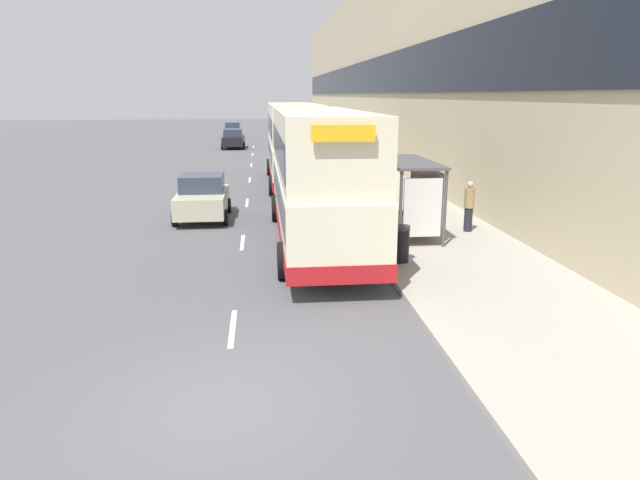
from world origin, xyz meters
name	(u,v)px	position (x,y,z in m)	size (l,w,h in m)	color
ground_plane	(224,406)	(0.00, 0.00, 0.00)	(220.00, 220.00, 0.00)	#515156
pavement	(332,154)	(6.50, 38.50, 0.07)	(5.00, 93.00, 0.14)	#A39E93
terrace_facade	(382,69)	(10.49, 38.50, 6.77)	(3.10, 93.00, 13.55)	#C6B793
lane_mark_0	(233,328)	(0.00, 3.09, 0.01)	(0.12, 2.00, 0.01)	silver
lane_mark_1	(242,242)	(0.00, 10.31, 0.01)	(0.12, 2.00, 0.01)	silver
lane_mark_2	(247,203)	(0.00, 17.52, 0.01)	(0.12, 2.00, 0.01)	silver
lane_mark_3	(250,180)	(0.00, 24.73, 0.01)	(0.12, 2.00, 0.01)	silver
lane_mark_4	(251,165)	(0.00, 31.95, 0.01)	(0.12, 2.00, 0.01)	silver
lane_mark_5	(253,155)	(0.00, 39.16, 0.01)	(0.12, 2.00, 0.01)	silver
lane_mark_6	(253,147)	(0.00, 46.38, 0.01)	(0.12, 2.00, 0.01)	silver
bus_shelter	(415,184)	(5.77, 10.26, 1.88)	(1.60, 4.20, 2.48)	#4C4C51
double_decker_bus_near	(318,175)	(2.47, 9.78, 2.29)	(2.85, 11.18, 4.30)	beige
double_decker_bus_ahead	(294,142)	(2.45, 22.78, 2.29)	(2.85, 11.33, 4.30)	beige
car_0	(202,197)	(-1.64, 14.24, 0.86)	(2.05, 3.84, 1.74)	#B7B799
car_1	(233,130)	(-2.42, 57.81, 0.87)	(2.01, 4.02, 1.76)	#4C5156
car_2	(233,139)	(-1.80, 44.95, 0.86)	(2.06, 3.99, 1.74)	black
pedestrian_at_shelter	(469,206)	(7.80, 10.55, 1.04)	(0.35, 0.35, 1.76)	#23232D
pedestrian_1	(377,193)	(5.12, 13.31, 1.06)	(0.36, 0.36, 1.80)	#23232D
litter_bin	(400,244)	(4.55, 7.14, 0.67)	(0.55, 0.55, 1.05)	black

